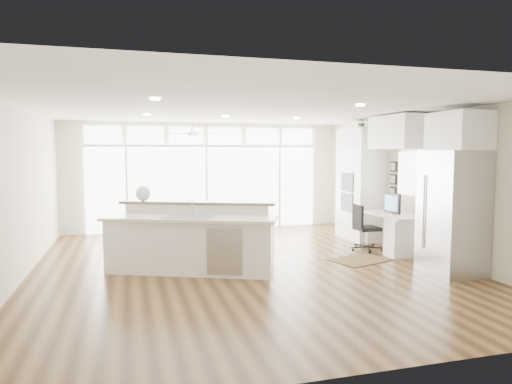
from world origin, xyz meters
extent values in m
cube|color=#402913|center=(0.00, 0.00, -0.01)|extent=(7.00, 8.00, 0.02)
cube|color=silver|center=(0.00, 0.00, 2.70)|extent=(7.00, 8.00, 0.02)
cube|color=beige|center=(0.00, 4.00, 1.35)|extent=(7.00, 0.04, 2.70)
cube|color=beige|center=(0.00, -4.00, 1.35)|extent=(7.00, 0.04, 2.70)
cube|color=beige|center=(-3.50, 0.00, 1.35)|extent=(0.04, 8.00, 2.70)
cube|color=beige|center=(3.50, 0.00, 1.35)|extent=(0.04, 8.00, 2.70)
cube|color=white|center=(0.00, 3.94, 1.05)|extent=(5.80, 0.06, 2.08)
cube|color=white|center=(0.00, 3.94, 2.38)|extent=(5.90, 0.06, 0.40)
cube|color=white|center=(3.46, 0.30, 1.55)|extent=(0.04, 0.85, 0.85)
cube|color=white|center=(-0.50, 2.80, 2.48)|extent=(1.16, 1.16, 0.32)
cube|color=white|center=(0.00, 0.20, 2.68)|extent=(3.40, 3.00, 0.02)
cube|color=white|center=(3.17, 1.80, 1.25)|extent=(0.64, 1.20, 2.50)
cube|color=white|center=(3.13, 0.30, 0.38)|extent=(0.72, 1.30, 0.76)
cube|color=white|center=(3.17, 0.30, 2.35)|extent=(0.64, 1.30, 0.64)
cube|color=#AAABAF|center=(3.11, -1.35, 1.00)|extent=(0.76, 0.90, 2.00)
cube|color=white|center=(3.17, -1.35, 2.30)|extent=(0.64, 0.90, 0.60)
cube|color=black|center=(3.46, 0.92, 1.40)|extent=(0.06, 0.22, 0.80)
cube|color=white|center=(-0.94, -0.09, 0.56)|extent=(3.01, 2.08, 1.12)
cube|color=#332110|center=(2.14, -0.13, 0.01)|extent=(1.18, 1.01, 0.01)
cube|color=black|center=(2.67, 0.58, 0.46)|extent=(0.48, 0.45, 0.92)
sphere|color=silver|center=(-1.66, 0.65, 1.25)|extent=(0.36, 0.36, 0.26)
cube|color=black|center=(3.05, 0.30, 0.98)|extent=(0.09, 0.53, 0.44)
cube|color=silver|center=(2.88, 0.30, 0.77)|extent=(0.15, 0.30, 0.01)
imported|color=#2E632A|center=(3.17, 1.80, 2.61)|extent=(0.29, 0.31, 0.21)
camera|label=1|loc=(-1.90, -7.49, 1.97)|focal=32.00mm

